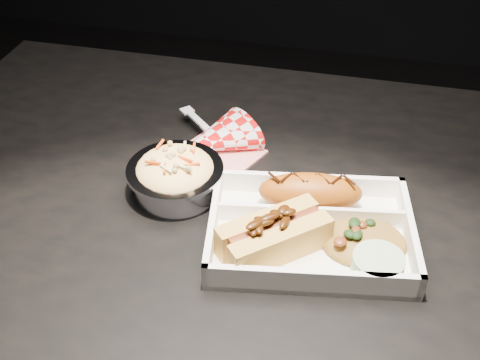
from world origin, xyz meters
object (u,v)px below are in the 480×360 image
napkin_fork (216,140)px  dining_table (283,266)px  foil_coleslaw_cup (175,174)px  hotdog (274,234)px  fried_pastry (310,192)px  food_tray (310,234)px

napkin_fork → dining_table: bearing=-0.6°
foil_coleslaw_cup → napkin_fork: bearing=76.2°
hotdog → dining_table: bearing=44.0°
fried_pastry → foil_coleslaw_cup: 0.18m
food_tray → hotdog: 0.06m
hotdog → foil_coleslaw_cup: size_ratio=1.05×
dining_table → food_tray: food_tray is taller
food_tray → napkin_fork: bearing=126.1°
dining_table → fried_pastry: 0.13m
food_tray → foil_coleslaw_cup: (-0.19, 0.05, 0.02)m
dining_table → hotdog: hotdog is taller
hotdog → food_tray: bearing=-1.5°
fried_pastry → napkin_fork: (-0.16, 0.11, -0.02)m
fried_pastry → foil_coleslaw_cup: size_ratio=1.03×
dining_table → foil_coleslaw_cup: foil_coleslaw_cup is taller
fried_pastry → napkin_fork: size_ratio=0.87×
dining_table → fried_pastry: fried_pastry is taller
dining_table → napkin_fork: bearing=135.1°
dining_table → fried_pastry: bearing=38.9°
foil_coleslaw_cup → hotdog: bearing=-29.5°
hotdog → napkin_fork: (-0.12, 0.20, -0.02)m
dining_table → napkin_fork: 0.21m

